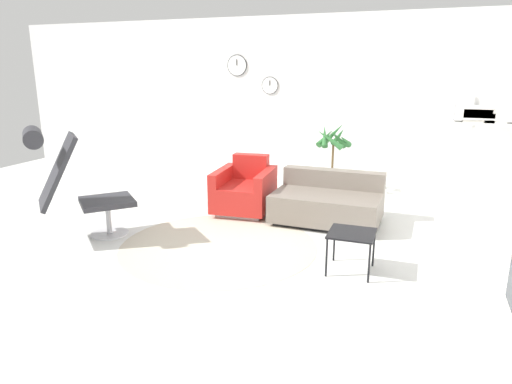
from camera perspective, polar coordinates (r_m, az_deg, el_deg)
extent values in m
plane|color=silver|center=(5.39, -1.67, -5.73)|extent=(12.00, 12.00, 0.00)
cube|color=white|center=(8.09, 6.70, 11.35)|extent=(12.00, 0.06, 2.80)
cylinder|color=black|center=(8.44, -2.38, 15.53)|extent=(0.37, 0.01, 0.37)
cylinder|color=white|center=(8.44, -2.39, 15.53)|extent=(0.35, 0.02, 0.35)
cube|color=black|center=(8.43, -2.43, 15.89)|extent=(0.01, 0.01, 0.11)
cylinder|color=black|center=(8.23, 1.76, 13.17)|extent=(0.30, 0.01, 0.30)
cylinder|color=white|center=(8.23, 1.75, 13.17)|extent=(0.28, 0.02, 0.28)
cube|color=black|center=(8.21, 1.72, 13.46)|extent=(0.01, 0.01, 0.09)
cylinder|color=#BCB29E|center=(5.17, -4.67, -6.66)|extent=(2.21, 2.21, 0.01)
cylinder|color=#BCBCC1|center=(5.76, -17.80, -4.96)|extent=(0.62, 0.62, 0.02)
cylinder|color=#BCBCC1|center=(5.71, -17.95, -3.21)|extent=(0.06, 0.06, 0.35)
cube|color=#2D2D33|center=(5.64, -18.12, -1.14)|extent=(0.81, 0.81, 0.06)
cube|color=#2D2D33|center=(5.50, -23.57, 2.44)|extent=(0.72, 0.71, 0.80)
cylinder|color=#2D2D33|center=(5.43, -26.13, 6.19)|extent=(0.50, 0.49, 0.20)
cube|color=silver|center=(6.35, -1.47, -2.18)|extent=(0.66, 0.76, 0.06)
cube|color=red|center=(6.29, -1.49, -0.45)|extent=(0.57, 0.91, 0.34)
cube|color=red|center=(6.53, -0.62, 3.24)|extent=(0.51, 0.22, 0.35)
cube|color=red|center=(6.19, 1.25, 0.20)|extent=(0.19, 0.88, 0.53)
cube|color=red|center=(6.36, -4.16, 0.58)|extent=(0.19, 0.88, 0.53)
cube|color=black|center=(5.97, 8.77, -3.54)|extent=(1.23, 0.78, 0.05)
cube|color=#70665B|center=(5.91, 8.85, -1.74)|extent=(1.36, 0.92, 0.34)
cube|color=#70665B|center=(6.16, 9.66, 1.69)|extent=(1.35, 0.23, 0.24)
cube|color=black|center=(4.49, 11.89, -5.08)|extent=(0.44, 0.44, 0.02)
cylinder|color=black|center=(4.41, 8.80, -8.11)|extent=(0.02, 0.02, 0.38)
cylinder|color=black|center=(4.36, 13.96, -8.66)|extent=(0.02, 0.02, 0.38)
cylinder|color=black|center=(4.77, 9.75, -6.32)|extent=(0.02, 0.02, 0.38)
cylinder|color=black|center=(4.72, 14.50, -6.81)|extent=(0.02, 0.02, 0.38)
cylinder|color=#333338|center=(7.49, 9.42, 0.99)|extent=(0.30, 0.30, 0.23)
cylinder|color=#382819|center=(7.47, 9.45, 1.77)|extent=(0.27, 0.27, 0.02)
cylinder|color=brown|center=(7.41, 9.54, 3.80)|extent=(0.04, 0.04, 0.52)
cone|color=#2D6B33|center=(7.29, 11.04, 6.32)|extent=(0.18, 0.43, 0.27)
cone|color=#2D6B33|center=(7.42, 10.28, 6.86)|extent=(0.30, 0.25, 0.33)
cone|color=#2D6B33|center=(7.49, 9.64, 7.18)|extent=(0.38, 0.18, 0.39)
cone|color=#2D6B33|center=(7.45, 8.66, 6.73)|extent=(0.27, 0.39, 0.29)
cone|color=#2D6B33|center=(7.33, 8.58, 6.94)|extent=(0.19, 0.37, 0.36)
cone|color=#2D6B33|center=(7.16, 9.20, 6.52)|extent=(0.45, 0.15, 0.33)
cone|color=#2D6B33|center=(7.23, 10.19, 6.62)|extent=(0.32, 0.29, 0.33)
cylinder|color=#BCBCC1|center=(7.76, 23.25, 6.34)|extent=(0.03, 0.03, 1.79)
cube|color=white|center=(7.66, 27.11, 7.65)|extent=(1.03, 0.28, 0.02)
cube|color=white|center=(7.65, 27.18, 8.16)|extent=(1.03, 0.28, 0.02)
cube|color=beige|center=(7.65, 27.72, 8.19)|extent=(0.30, 0.24, 0.14)
cube|color=silver|center=(7.61, 25.94, 9.03)|extent=(0.40, 0.24, 0.17)
cube|color=#B7B2A8|center=(7.62, 26.05, 8.58)|extent=(0.43, 0.24, 0.20)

